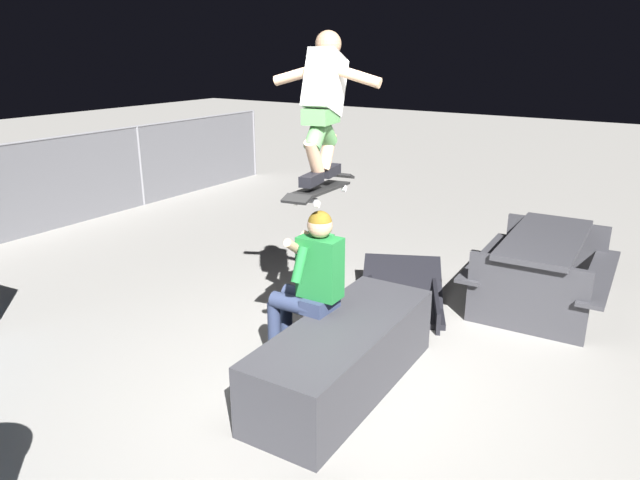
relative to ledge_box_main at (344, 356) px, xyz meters
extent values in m
plane|color=gray|center=(0.00, 0.10, -0.28)|extent=(40.00, 40.00, 0.00)
cube|color=#38383D|center=(0.00, 0.00, 0.00)|extent=(1.95, 0.75, 0.55)
cube|color=#2D3856|center=(0.11, 0.30, 0.34)|extent=(0.32, 0.20, 0.12)
cube|color=#1E7233|center=(0.11, 0.30, 0.65)|extent=(0.21, 0.35, 0.50)
sphere|color=tan|center=(0.11, 0.30, 1.00)|extent=(0.20, 0.20, 0.20)
sphere|color=brown|center=(0.11, 0.30, 1.02)|extent=(0.19, 0.19, 0.19)
cylinder|color=#1E7233|center=(-0.09, 0.35, 0.72)|extent=(0.19, 0.09, 0.29)
cylinder|color=tan|center=(-0.01, 0.45, 0.82)|extent=(0.24, 0.08, 0.19)
cylinder|color=#1E7233|center=(0.31, 0.36, 0.72)|extent=(0.19, 0.09, 0.29)
cylinder|color=tan|center=(0.23, 0.46, 0.82)|extent=(0.24, 0.08, 0.19)
cylinder|color=#2D3856|center=(0.02, 0.49, 0.32)|extent=(0.15, 0.40, 0.14)
cylinder|color=#2D3856|center=(0.01, 0.69, 0.02)|extent=(0.11, 0.11, 0.51)
cube|color=#2D9E66|center=(0.01, 0.74, -0.24)|extent=(0.11, 0.26, 0.08)
cylinder|color=#2D3856|center=(0.20, 0.50, 0.32)|extent=(0.15, 0.40, 0.14)
cylinder|color=#2D3856|center=(0.19, 0.70, 0.02)|extent=(0.11, 0.11, 0.51)
cube|color=#2D9E66|center=(0.19, 0.75, -0.24)|extent=(0.11, 0.26, 0.08)
cube|color=black|center=(0.28, 0.40, 1.24)|extent=(0.82, 0.34, 0.08)
cube|color=black|center=(0.73, 0.48, 1.26)|extent=(0.15, 0.22, 0.06)
cube|color=black|center=(-0.16, 0.32, 1.26)|extent=(0.15, 0.22, 0.05)
cube|color=#99999E|center=(0.56, 0.45, 1.22)|extent=(0.09, 0.17, 0.03)
cylinder|color=white|center=(0.54, 0.54, 1.19)|extent=(0.06, 0.04, 0.05)
cylinder|color=white|center=(0.57, 0.36, 1.19)|extent=(0.06, 0.04, 0.05)
cube|color=#99999E|center=(0.01, 0.35, 1.22)|extent=(0.09, 0.17, 0.03)
cylinder|color=white|center=(-0.01, 0.44, 1.19)|extent=(0.06, 0.04, 0.05)
cylinder|color=white|center=(0.02, 0.26, 1.19)|extent=(0.06, 0.04, 0.05)
cube|color=black|center=(0.46, 0.43, 1.35)|extent=(0.27, 0.14, 0.08)
cube|color=black|center=(0.11, 0.37, 1.35)|extent=(0.27, 0.14, 0.08)
cylinder|color=tan|center=(0.41, 0.42, 1.51)|extent=(0.25, 0.14, 0.31)
cylinder|color=#50864D|center=(0.34, 0.41, 1.71)|extent=(0.35, 0.19, 0.33)
cylinder|color=tan|center=(0.16, 0.38, 1.51)|extent=(0.25, 0.14, 0.31)
cylinder|color=#50864D|center=(0.23, 0.39, 1.71)|extent=(0.35, 0.19, 0.33)
cube|color=#50864D|center=(0.28, 0.40, 1.81)|extent=(0.33, 0.25, 0.12)
cube|color=silver|center=(0.36, 0.41, 2.05)|extent=(0.48, 0.29, 0.52)
sphere|color=tan|center=(0.42, 0.42, 2.33)|extent=(0.20, 0.20, 0.20)
cylinder|color=tan|center=(0.34, 0.63, 2.11)|extent=(0.16, 0.45, 0.19)
cylinder|color=tan|center=(0.42, 0.20, 2.11)|extent=(0.16, 0.45, 0.19)
cube|color=black|center=(1.73, 0.32, -0.25)|extent=(1.45, 1.28, 0.06)
cube|color=black|center=(1.73, 0.32, -0.16)|extent=(1.41, 1.26, 0.45)
cube|color=black|center=(1.73, 0.71, -0.17)|extent=(0.99, 0.50, 0.22)
cube|color=black|center=(1.73, -0.06, -0.17)|extent=(0.99, 0.50, 0.22)
cube|color=#38383D|center=(2.52, -0.89, 0.44)|extent=(1.73, 0.79, 0.06)
cube|color=#38383D|center=(2.49, -0.34, 0.14)|extent=(1.71, 0.33, 0.04)
cube|color=#38383D|center=(2.55, -1.44, 0.14)|extent=(1.71, 0.33, 0.04)
cube|color=#38383D|center=(3.29, -0.85, 0.08)|extent=(0.12, 1.10, 0.72)
cube|color=#38383D|center=(1.75, -0.93, 0.08)|extent=(0.12, 1.10, 0.72)
cylinder|color=slate|center=(3.00, 5.81, 0.39)|extent=(0.05, 0.05, 1.34)
cylinder|color=slate|center=(6.00, 5.81, 0.39)|extent=(0.05, 0.05, 1.34)
camera|label=1|loc=(-3.53, -2.09, 2.31)|focal=33.00mm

